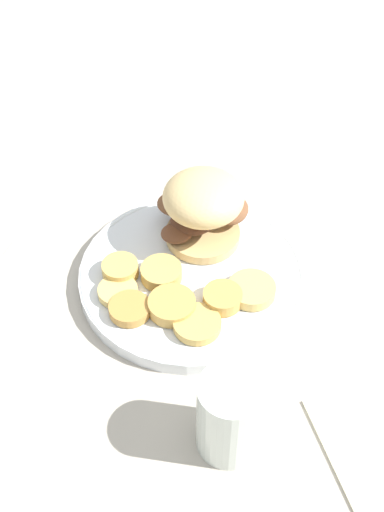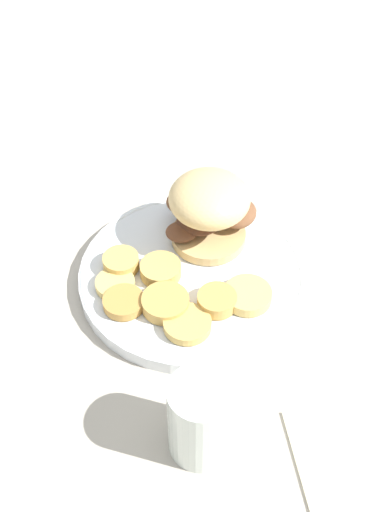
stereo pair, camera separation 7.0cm
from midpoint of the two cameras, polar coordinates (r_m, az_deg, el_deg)
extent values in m
plane|color=#B2A899|center=(0.82, 2.43, -2.20)|extent=(4.00, 4.00, 0.00)
cylinder|color=white|center=(0.82, 2.45, -1.80)|extent=(0.26, 0.26, 0.02)
torus|color=white|center=(0.81, 2.47, -1.47)|extent=(0.26, 0.26, 0.01)
cylinder|color=tan|center=(0.84, 3.83, 1.49)|extent=(0.09, 0.09, 0.01)
ellipsoid|color=brown|center=(0.84, 6.05, 3.39)|extent=(0.05, 0.05, 0.02)
ellipsoid|color=brown|center=(0.83, 1.58, 1.83)|extent=(0.05, 0.05, 0.02)
ellipsoid|color=brown|center=(0.85, 1.79, 4.14)|extent=(0.04, 0.05, 0.02)
ellipsoid|color=brown|center=(0.84, 6.09, 3.32)|extent=(0.05, 0.04, 0.02)
ellipsoid|color=#4C281E|center=(0.86, 2.17, 4.16)|extent=(0.05, 0.06, 0.02)
ellipsoid|color=#563323|center=(0.83, 2.89, 2.64)|extent=(0.04, 0.05, 0.02)
ellipsoid|color=#E5C17F|center=(0.80, 4.03, 4.48)|extent=(0.09, 0.09, 0.05)
cylinder|color=tan|center=(0.80, -0.03, -1.24)|extent=(0.05, 0.05, 0.02)
cylinder|color=tan|center=(0.77, 4.61, -3.71)|extent=(0.04, 0.04, 0.02)
cylinder|color=tan|center=(0.81, -3.25, -0.62)|extent=(0.04, 0.04, 0.02)
cylinder|color=tan|center=(0.77, 0.46, -3.92)|extent=(0.05, 0.05, 0.01)
cylinder|color=tan|center=(0.76, 2.29, -5.60)|extent=(0.05, 0.05, 0.01)
cylinder|color=#DBB766|center=(0.79, -3.66, -2.38)|extent=(0.04, 0.04, 0.01)
cylinder|color=#BC8942|center=(0.77, -2.91, -3.84)|extent=(0.05, 0.05, 0.01)
cylinder|color=#DBB766|center=(0.78, 7.04, -3.27)|extent=(0.05, 0.05, 0.01)
cube|color=silver|center=(0.88, -12.38, 0.29)|extent=(0.10, 0.03, 0.00)
cylinder|color=silver|center=(0.67, 3.84, -13.01)|extent=(0.06, 0.06, 0.09)
cube|color=beige|center=(0.71, 14.95, -16.15)|extent=(0.16, 0.14, 0.01)
camera|label=1|loc=(0.04, -87.46, 2.68)|focal=50.00mm
camera|label=2|loc=(0.04, 92.54, -2.68)|focal=50.00mm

